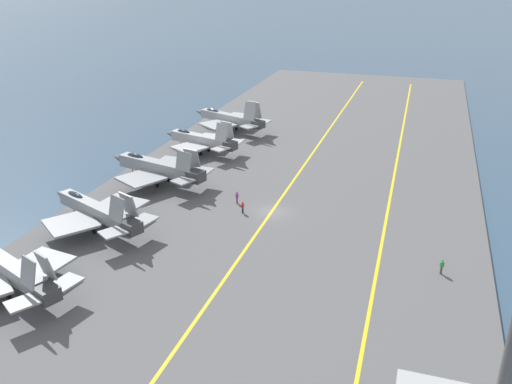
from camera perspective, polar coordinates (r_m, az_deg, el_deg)
ground_plane at (r=72.81m, az=1.65°, el=-2.39°), size 2000.00×2000.00×0.00m
carrier_deck at (r=72.73m, az=1.65°, el=-2.25°), size 202.52×54.21×0.40m
deck_stripe_foul_line at (r=70.40m, az=13.40°, el=-3.62°), size 182.24×3.89×0.01m
deck_stripe_centerline at (r=72.64m, az=1.65°, el=-2.10°), size 182.27×0.36×0.01m
parked_jet_nearest at (r=59.85m, az=-24.27°, el=-7.54°), size 12.07×15.83×6.01m
parked_jet_second at (r=69.95m, az=-16.51°, el=-1.86°), size 13.52×17.23×6.16m
parked_jet_third at (r=82.39m, az=-10.38°, el=2.60°), size 13.66×17.54×6.26m
parked_jet_fourth at (r=95.15m, az=-5.83°, el=5.50°), size 11.74×15.23×6.26m
parked_jet_fifth at (r=107.70m, az=-2.81°, el=7.77°), size 13.24×17.39×6.64m
crew_purple_vest at (r=74.84m, az=-2.02°, el=-0.51°), size 0.41×0.46×1.77m
crew_red_vest at (r=71.92m, az=-1.41°, el=-1.57°), size 0.43×0.34×1.65m
crew_green_vest at (r=61.56m, az=18.97°, el=-7.39°), size 0.42×0.46×1.74m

